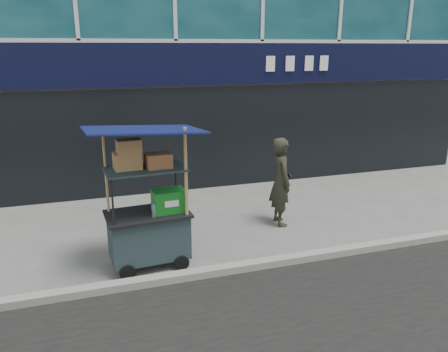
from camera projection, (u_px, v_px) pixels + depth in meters
name	position (u px, v px, depth m)	size (l,w,h in m)	color
ground	(232.00, 265.00, 6.83)	(80.00, 80.00, 0.00)	#5E5F5A
curb	(237.00, 268.00, 6.63)	(80.00, 0.18, 0.12)	gray
vendor_cart	(149.00, 218.00, 6.64)	(1.74, 1.28, 2.24)	#19262B
vendor_man	(281.00, 182.00, 8.21)	(0.62, 0.40, 1.69)	#26271D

